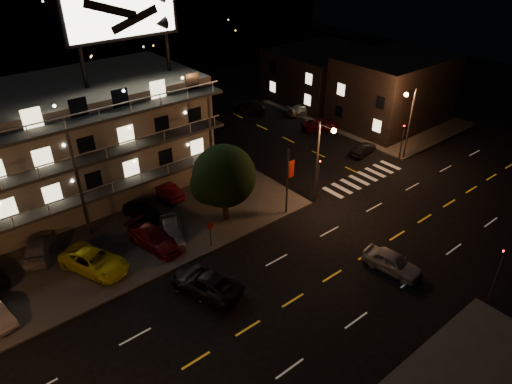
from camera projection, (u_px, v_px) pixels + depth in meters
ground at (313, 288)px, 32.89m from camera, size 140.00×140.00×0.00m
curb_nw at (28, 232)px, 38.57m from camera, size 44.00×24.00×0.15m
curb_ne at (364, 112)px, 62.37m from camera, size 16.00×24.00×0.15m
motel at (47, 148)px, 40.63m from camera, size 28.00×13.80×18.10m
side_bldg_front at (393, 90)px, 57.55m from camera, size 14.06×10.00×8.50m
side_bldg_back at (323, 74)px, 65.91m from camera, size 14.06×12.00×7.00m
streetlight_nc at (321, 155)px, 40.20m from camera, size 0.44×1.92×8.00m
streetlight_ne at (409, 117)px, 47.82m from camera, size 1.92×0.44×8.00m
signal_nw at (318, 175)px, 42.08m from camera, size 0.20×0.27×4.60m
signal_sw at (500, 269)px, 30.79m from camera, size 0.20×0.27×4.60m
signal_ne at (403, 138)px, 49.11m from camera, size 0.27×0.20×4.60m
banner_north at (288, 180)px, 39.46m from camera, size 0.83×0.16×6.40m
stop_sign at (210, 230)px, 36.08m from camera, size 0.91×0.11×2.61m
tree at (224, 178)px, 38.00m from camera, size 5.56×5.36×7.00m
lot_car_2 at (94, 261)px, 34.04m from camera, size 4.45×6.04×1.53m
lot_car_3 at (155, 238)px, 36.51m from camera, size 3.19×5.63×1.54m
lot_car_4 at (172, 231)px, 37.25m from camera, size 3.39×4.87×1.54m
lot_car_7 at (39, 246)px, 35.65m from camera, size 3.86×5.33×1.44m
lot_car_8 at (143, 211)px, 39.93m from camera, size 2.43×4.65×1.51m
lot_car_9 at (166, 191)px, 42.95m from camera, size 1.86×4.39×1.41m
side_car_0 at (363, 149)px, 51.23m from camera, size 3.95×2.01×1.24m
side_car_1 at (321, 124)px, 57.36m from camera, size 5.27×3.82×1.33m
side_car_2 at (305, 109)px, 61.62m from camera, size 5.12×3.10×1.39m
side_car_3 at (250, 108)px, 61.95m from camera, size 4.71×3.20×1.49m
road_car_east at (393, 262)px, 34.15m from camera, size 2.38×4.70×1.53m
road_car_west at (205, 283)px, 32.24m from camera, size 4.09×6.04×1.54m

